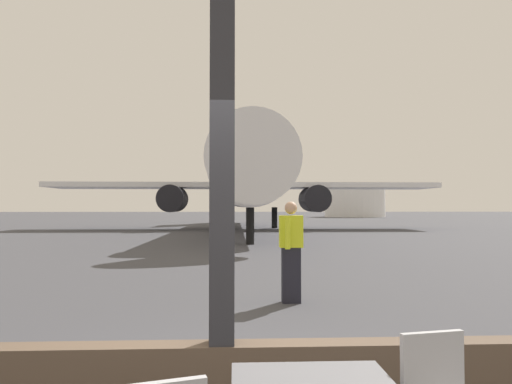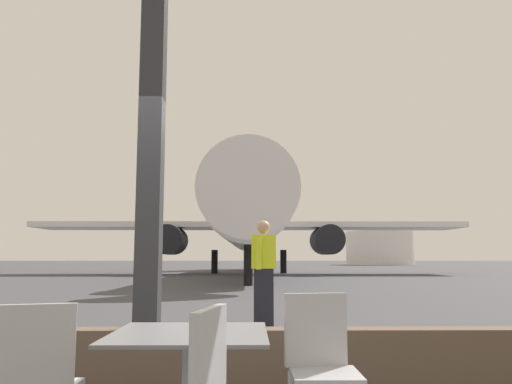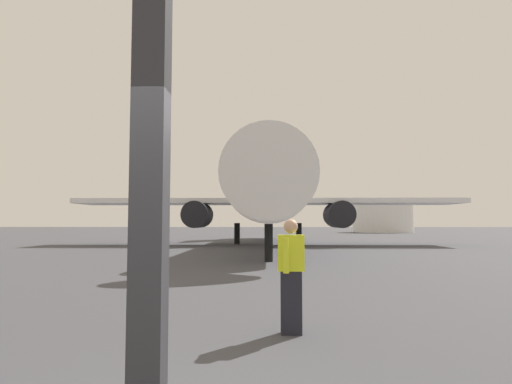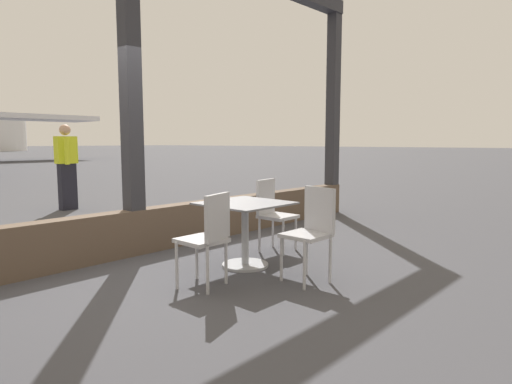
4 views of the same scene
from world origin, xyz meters
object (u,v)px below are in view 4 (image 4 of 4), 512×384
cafe_chair_window_right (209,232)px  cafe_chair_aisle_left (312,226)px  dining_table (245,227)px  cafe_chair_window_left (272,209)px  ground_crew_worker (67,166)px

cafe_chair_window_right → cafe_chair_aisle_left: (0.84, -0.60, 0.02)m
dining_table → cafe_chair_aisle_left: 0.86m
dining_table → cafe_chair_window_right: bearing=-161.6°
cafe_chair_aisle_left → dining_table: bearing=95.6°
cafe_chair_window_left → cafe_chair_aisle_left: 1.30m
cafe_chair_window_left → dining_table: bearing=-161.5°
dining_table → cafe_chair_window_left: bearing=18.5°
cafe_chair_window_left → ground_crew_worker: size_ratio=0.52×
cafe_chair_window_left → ground_crew_worker: (-0.21, 5.33, 0.36)m
cafe_chair_window_left → cafe_chair_aisle_left: size_ratio=0.97×
dining_table → ground_crew_worker: (0.56, 5.59, 0.45)m
dining_table → cafe_chair_window_left: cafe_chair_window_left is taller
cafe_chair_window_left → cafe_chair_aisle_left: bearing=-121.8°
cafe_chair_window_right → cafe_chair_aisle_left: bearing=-35.3°
cafe_chair_window_right → cafe_chair_window_left: bearing=18.5°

